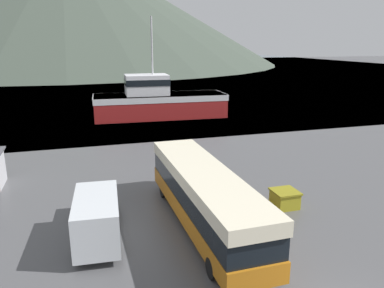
{
  "coord_description": "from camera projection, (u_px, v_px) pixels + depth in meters",
  "views": [
    {
      "loc": [
        -8.22,
        -8.56,
        9.33
      ],
      "look_at": [
        -0.58,
        17.0,
        2.0
      ],
      "focal_mm": 35.0,
      "sensor_mm": 36.0,
      "label": 1
    }
  ],
  "objects": [
    {
      "name": "water_surface",
      "position": [
        100.0,
        66.0,
        147.3
      ],
      "size": [
        240.0,
        240.0,
        0.0
      ],
      "primitive_type": "plane",
      "color": "slate",
      "rests_on": "ground"
    },
    {
      "name": "hill_backdrop",
      "position": [
        66.0,
        3.0,
        156.88
      ],
      "size": [
        174.84,
        174.84,
        49.46
      ],
      "primitive_type": "cone",
      "color": "#3D473D",
      "rests_on": "ground"
    },
    {
      "name": "tour_bus",
      "position": [
        204.0,
        195.0,
        19.13
      ],
      "size": [
        2.75,
        12.39,
        3.07
      ],
      "rotation": [
        0.0,
        0.0,
        0.01
      ],
      "color": "#B26614",
      "rests_on": "ground"
    },
    {
      "name": "delivery_van",
      "position": [
        97.0,
        214.0,
        18.05
      ],
      "size": [
        2.44,
        6.35,
        2.38
      ],
      "rotation": [
        0.0,
        0.0,
        -0.07
      ],
      "color": "silver",
      "rests_on": "ground"
    },
    {
      "name": "fishing_boat",
      "position": [
        158.0,
        101.0,
        47.27
      ],
      "size": [
        16.72,
        6.18,
        12.27
      ],
      "rotation": [
        0.0,
        0.0,
        4.66
      ],
      "color": "maroon",
      "rests_on": "water_surface"
    },
    {
      "name": "storage_bin",
      "position": [
        285.0,
        199.0,
        21.72
      ],
      "size": [
        1.45,
        1.48,
        1.01
      ],
      "color": "olive",
      "rests_on": "ground"
    },
    {
      "name": "small_boat",
      "position": [
        127.0,
        99.0,
        59.85
      ],
      "size": [
        5.68,
        3.82,
        0.8
      ],
      "rotation": [
        0.0,
        0.0,
        4.37
      ],
      "color": "black",
      "rests_on": "water_surface"
    }
  ]
}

